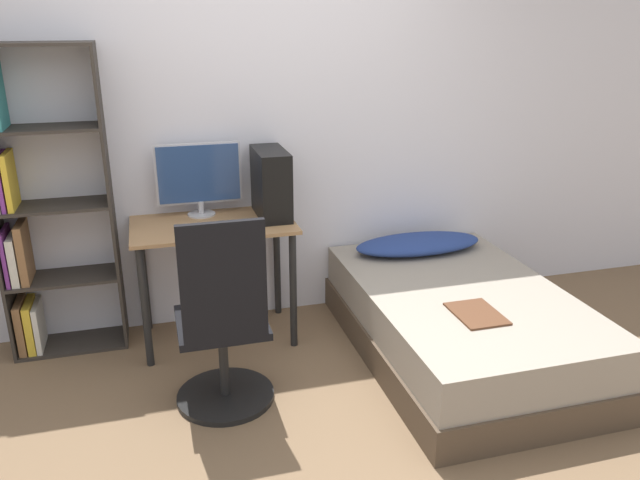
{
  "coord_description": "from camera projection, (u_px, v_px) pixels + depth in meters",
  "views": [
    {
      "loc": [
        -0.62,
        -2.39,
        1.95
      ],
      "look_at": [
        0.27,
        0.8,
        0.75
      ],
      "focal_mm": 35.0,
      "sensor_mm": 36.0,
      "label": 1
    }
  ],
  "objects": [
    {
      "name": "office_chair",
      "position": [
        224.0,
        336.0,
        3.17
      ],
      "size": [
        0.52,
        0.52,
        1.07
      ],
      "color": "black",
      "rests_on": "ground_plane"
    },
    {
      "name": "pillow",
      "position": [
        418.0,
        244.0,
        4.22
      ],
      "size": [
        0.88,
        0.36,
        0.11
      ],
      "color": "navy",
      "rests_on": "bed"
    },
    {
      "name": "monitor",
      "position": [
        199.0,
        177.0,
        3.83
      ],
      "size": [
        0.52,
        0.17,
        0.45
      ],
      "color": "#B7B7BC",
      "rests_on": "desk"
    },
    {
      "name": "bed",
      "position": [
        460.0,
        323.0,
        3.73
      ],
      "size": [
        1.16,
        1.8,
        0.43
      ],
      "color": "#4C3D2D",
      "rests_on": "ground_plane"
    },
    {
      "name": "magazine",
      "position": [
        477.0,
        314.0,
        3.34
      ],
      "size": [
        0.24,
        0.32,
        0.01
      ],
      "color": "#56331E",
      "rests_on": "bed"
    },
    {
      "name": "desk",
      "position": [
        214.0,
        244.0,
        3.8
      ],
      "size": [
        0.97,
        0.57,
        0.77
      ],
      "color": "#997047",
      "rests_on": "ground_plane"
    },
    {
      "name": "wall_back",
      "position": [
        248.0,
        132.0,
        3.94
      ],
      "size": [
        8.0,
        0.05,
        2.5
      ],
      "color": "silver",
      "rests_on": "ground_plane"
    },
    {
      "name": "mouse",
      "position": [
        252.0,
        224.0,
        3.7
      ],
      "size": [
        0.06,
        0.09,
        0.02
      ],
      "color": "silver",
      "rests_on": "desk"
    },
    {
      "name": "keyboard",
      "position": [
        211.0,
        228.0,
        3.64
      ],
      "size": [
        0.39,
        0.13,
        0.02
      ],
      "color": "#33477A",
      "rests_on": "desk"
    },
    {
      "name": "pc_tower",
      "position": [
        271.0,
        183.0,
        3.83
      ],
      "size": [
        0.18,
        0.42,
        0.42
      ],
      "color": "black",
      "rests_on": "desk"
    },
    {
      "name": "ground_plane",
      "position": [
        311.0,
        446.0,
        2.99
      ],
      "size": [
        14.0,
        14.0,
        0.0
      ],
      "primitive_type": "plane",
      "color": "brown"
    },
    {
      "name": "bookshelf",
      "position": [
        32.0,
        211.0,
        3.58
      ],
      "size": [
        0.65,
        0.3,
        1.82
      ],
      "color": "#2D2823",
      "rests_on": "ground_plane"
    }
  ]
}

